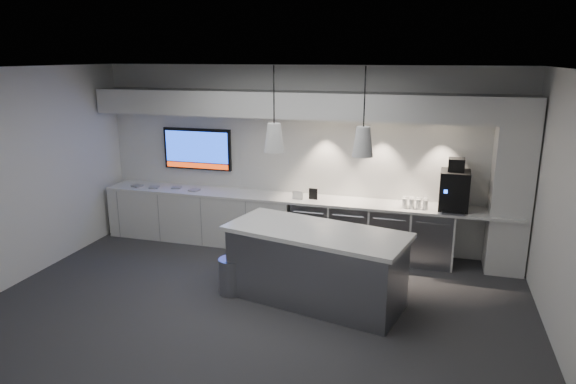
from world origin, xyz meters
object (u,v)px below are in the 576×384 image
(coffee_machine, at_px, (454,188))
(island, at_px, (316,265))
(wall_tv, at_px, (197,149))
(bin, at_px, (232,276))

(coffee_machine, bearing_deg, island, -132.69)
(wall_tv, height_order, coffee_machine, wall_tv)
(island, xyz_separation_m, bin, (-1.14, -0.09, -0.25))
(wall_tv, distance_m, coffee_machine, 4.34)
(coffee_machine, bearing_deg, wall_tv, 178.19)
(wall_tv, bearing_deg, bin, -55.17)
(wall_tv, bearing_deg, coffee_machine, -3.27)
(island, relative_size, coffee_machine, 3.21)
(island, height_order, bin, island)
(wall_tv, xyz_separation_m, island, (2.60, -2.01, -1.06))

